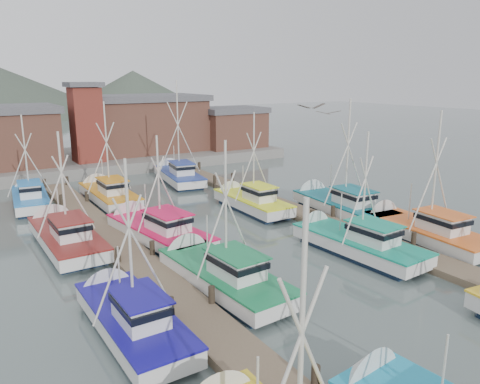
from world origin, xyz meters
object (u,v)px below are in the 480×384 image
lookout_tower (86,122)px  boat_4 (218,273)px  boat_8 (155,230)px  boat_12 (107,194)px

lookout_tower → boat_4: lookout_tower is taller
boat_8 → boat_12: bearing=80.6°
lookout_tower → boat_12: bearing=-99.1°
boat_4 → boat_12: size_ratio=1.02×
boat_8 → boat_12: 11.13m
lookout_tower → boat_8: bearing=-95.8°
boat_4 → boat_12: bearing=85.8°
boat_8 → boat_12: size_ratio=1.07×
lookout_tower → boat_8: size_ratio=0.87×
lookout_tower → boat_4: size_ratio=0.91×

